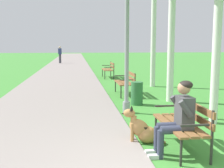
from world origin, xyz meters
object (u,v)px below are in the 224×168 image
at_px(person_seated_on_near_bench, 178,115).
at_px(pedestrian_distant, 60,55).
at_px(park_bench_far, 109,68).
at_px(park_bench_mid, 126,81).
at_px(dog_shepherd, 142,129).
at_px(lamp_post_near, 127,31).
at_px(park_bench_near, 184,121).
at_px(litter_bin, 137,93).

bearing_deg(person_seated_on_near_bench, pedestrian_distant, 97.48).
bearing_deg(park_bench_far, park_bench_mid, -90.05).
xyz_separation_m(dog_shepherd, pedestrian_distant, (-2.67, 23.01, 0.58)).
bearing_deg(park_bench_far, lamp_post_near, -93.34).
height_order(park_bench_far, dog_shepherd, park_bench_far).
bearing_deg(person_seated_on_near_bench, lamp_post_near, 95.62).
relative_size(park_bench_near, lamp_post_near, 0.36).
relative_size(person_seated_on_near_bench, lamp_post_near, 0.30).
relative_size(person_seated_on_near_bench, dog_shepherd, 1.52).
bearing_deg(park_bench_near, park_bench_mid, 90.36).
distance_m(park_bench_far, dog_shepherd, 10.63).
height_order(dog_shepherd, litter_bin, dog_shepherd).
height_order(park_bench_near, pedestrian_distant, pedestrian_distant).
relative_size(lamp_post_near, pedestrian_distant, 2.55).
bearing_deg(dog_shepherd, pedestrian_distant, 96.62).
xyz_separation_m(park_bench_near, park_bench_far, (-0.03, 11.03, 0.00)).
bearing_deg(dog_shepherd, litter_bin, 79.41).
bearing_deg(lamp_post_near, park_bench_near, -79.73).
xyz_separation_m(litter_bin, pedestrian_distant, (-3.30, 19.63, 0.49)).
distance_m(person_seated_on_near_bench, litter_bin, 4.07).
bearing_deg(park_bench_mid, park_bench_near, -89.64).
height_order(park_bench_far, lamp_post_near, lamp_post_near).
bearing_deg(pedestrian_distant, dog_shepherd, -83.38).
bearing_deg(park_bench_mid, litter_bin, -89.29).
bearing_deg(pedestrian_distant, person_seated_on_near_bench, -82.52).
relative_size(dog_shepherd, litter_bin, 1.17).
distance_m(park_bench_mid, lamp_post_near, 3.25).
distance_m(park_bench_mid, park_bench_far, 5.47).
relative_size(park_bench_near, park_bench_mid, 1.00).
distance_m(park_bench_far, person_seated_on_near_bench, 11.29).
distance_m(park_bench_near, lamp_post_near, 3.31).
distance_m(park_bench_mid, pedestrian_distant, 18.17).
distance_m(dog_shepherd, litter_bin, 3.44).
bearing_deg(park_bench_far, dog_shepherd, -93.32).
relative_size(park_bench_far, lamp_post_near, 0.36).
xyz_separation_m(dog_shepherd, litter_bin, (0.63, 3.38, 0.09)).
height_order(person_seated_on_near_bench, pedestrian_distant, pedestrian_distant).
bearing_deg(litter_bin, park_bench_near, -89.80).
distance_m(dog_shepherd, pedestrian_distant, 23.17).
xyz_separation_m(park_bench_far, person_seated_on_near_bench, (-0.18, -11.29, 0.17)).
xyz_separation_m(park_bench_near, lamp_post_near, (-0.51, 2.81, 1.67)).
relative_size(park_bench_far, pedestrian_distant, 0.91).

